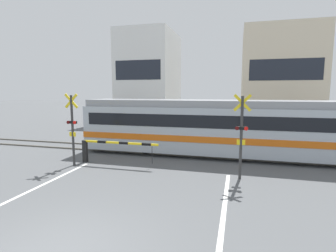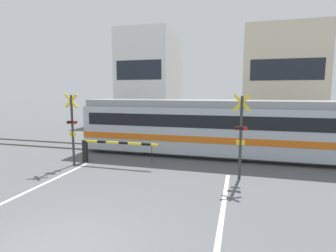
% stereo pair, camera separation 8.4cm
% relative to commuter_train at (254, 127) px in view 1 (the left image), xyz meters
% --- Properties ---
extents(rail_track_near, '(50.00, 0.10, 0.08)m').
position_rel_commuter_train_xyz_m(rail_track_near, '(-4.43, -0.72, -1.56)').
color(rail_track_near, '#5B564C').
rests_on(rail_track_near, ground_plane).
extents(rail_track_far, '(50.00, 0.10, 0.08)m').
position_rel_commuter_train_xyz_m(rail_track_far, '(-4.43, 0.72, -1.56)').
color(rail_track_far, '#5B564C').
rests_on(rail_track_far, ground_plane).
extents(road_stripe_right, '(0.14, 10.52, 0.01)m').
position_rel_commuter_train_xyz_m(road_stripe_right, '(-1.12, -8.61, -1.60)').
color(road_stripe_right, white).
rests_on(road_stripe_right, ground_plane).
extents(commuter_train, '(18.32, 2.74, 2.99)m').
position_rel_commuter_train_xyz_m(commuter_train, '(0.00, 0.00, 0.00)').
color(commuter_train, '#ADB7C1').
rests_on(commuter_train, ground_plane).
extents(crossing_barrier_near, '(3.86, 0.20, 1.10)m').
position_rel_commuter_train_xyz_m(crossing_barrier_near, '(-7.00, -3.05, -0.80)').
color(crossing_barrier_near, black).
rests_on(crossing_barrier_near, ground_plane).
extents(crossing_barrier_far, '(3.86, 0.20, 1.10)m').
position_rel_commuter_train_xyz_m(crossing_barrier_far, '(-1.86, 3.28, -0.80)').
color(crossing_barrier_far, black).
rests_on(crossing_barrier_far, ground_plane).
extents(crossing_signal_left, '(0.68, 0.15, 3.36)m').
position_rel_commuter_train_xyz_m(crossing_signal_left, '(-8.20, -3.68, 0.25)').
color(crossing_signal_left, '#333333').
rests_on(crossing_signal_left, ground_plane).
extents(crossing_signal_right, '(0.68, 0.15, 3.36)m').
position_rel_commuter_train_xyz_m(crossing_signal_right, '(-0.67, -3.68, 0.25)').
color(crossing_signal_right, '#333333').
rests_on(crossing_signal_right, ground_plane).
extents(pedestrian, '(0.38, 0.23, 1.73)m').
position_rel_commuter_train_xyz_m(pedestrian, '(-6.04, 6.94, -0.60)').
color(pedestrian, '#23232D').
rests_on(pedestrian, ground_plane).
extents(building_left_of_street, '(6.15, 7.96, 10.43)m').
position_rel_commuter_train_xyz_m(building_left_of_street, '(-11.42, 16.76, 3.61)').
color(building_left_of_street, white).
rests_on(building_left_of_street, ground_plane).
extents(building_right_of_street, '(7.70, 7.96, 9.95)m').
position_rel_commuter_train_xyz_m(building_right_of_street, '(3.33, 16.76, 3.37)').
color(building_right_of_street, beige).
rests_on(building_right_of_street, ground_plane).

